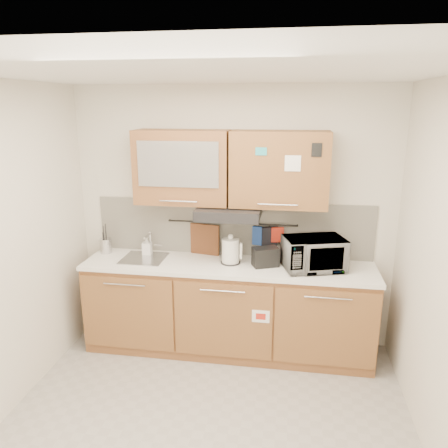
% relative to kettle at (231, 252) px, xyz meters
% --- Properties ---
extents(floor, '(3.20, 3.20, 0.00)m').
position_rel_kettle_xyz_m(floor, '(-0.02, -1.22, -1.04)').
color(floor, '#9E9993').
rests_on(floor, ground).
extents(ceiling, '(3.20, 3.20, 0.00)m').
position_rel_kettle_xyz_m(ceiling, '(-0.02, -1.22, 1.56)').
color(ceiling, white).
rests_on(ceiling, wall_back).
extents(wall_back, '(3.20, 0.00, 3.20)m').
position_rel_kettle_xyz_m(wall_back, '(-0.02, 0.28, 0.26)').
color(wall_back, silver).
rests_on(wall_back, ground).
extents(base_cabinet, '(2.80, 0.64, 0.88)m').
position_rel_kettle_xyz_m(base_cabinet, '(-0.02, -0.03, -0.63)').
color(base_cabinet, brown).
rests_on(base_cabinet, floor).
extents(countertop, '(2.82, 0.62, 0.04)m').
position_rel_kettle_xyz_m(countertop, '(-0.02, -0.03, -0.14)').
color(countertop, white).
rests_on(countertop, base_cabinet).
extents(backsplash, '(2.80, 0.02, 0.56)m').
position_rel_kettle_xyz_m(backsplash, '(-0.02, 0.27, 0.16)').
color(backsplash, silver).
rests_on(backsplash, countertop).
extents(upper_cabinets, '(1.82, 0.37, 0.70)m').
position_rel_kettle_xyz_m(upper_cabinets, '(-0.03, 0.10, 0.79)').
color(upper_cabinets, brown).
rests_on(upper_cabinets, wall_back).
extents(range_hood, '(0.60, 0.46, 0.10)m').
position_rel_kettle_xyz_m(range_hood, '(-0.02, 0.03, 0.38)').
color(range_hood, black).
rests_on(range_hood, upper_cabinets).
extents(sink, '(0.42, 0.40, 0.26)m').
position_rel_kettle_xyz_m(sink, '(-0.87, -0.01, -0.11)').
color(sink, silver).
rests_on(sink, countertop).
extents(utensil_rail, '(1.30, 0.02, 0.02)m').
position_rel_kettle_xyz_m(utensil_rail, '(-0.02, 0.23, 0.22)').
color(utensil_rail, black).
rests_on(utensil_rail, backsplash).
extents(utensil_crock, '(0.12, 0.12, 0.31)m').
position_rel_kettle_xyz_m(utensil_crock, '(-1.32, 0.10, -0.04)').
color(utensil_crock, silver).
rests_on(utensil_crock, countertop).
extents(kettle, '(0.21, 0.19, 0.29)m').
position_rel_kettle_xyz_m(kettle, '(0.00, 0.00, 0.00)').
color(kettle, silver).
rests_on(kettle, countertop).
extents(toaster, '(0.28, 0.22, 0.18)m').
position_rel_kettle_xyz_m(toaster, '(0.34, -0.03, -0.02)').
color(toaster, black).
rests_on(toaster, countertop).
extents(microwave, '(0.63, 0.52, 0.30)m').
position_rel_kettle_xyz_m(microwave, '(0.79, -0.03, 0.03)').
color(microwave, '#999999').
rests_on(microwave, countertop).
extents(soap_bottle, '(0.09, 0.10, 0.20)m').
position_rel_kettle_xyz_m(soap_bottle, '(-0.88, 0.10, -0.02)').
color(soap_bottle, '#999999').
rests_on(soap_bottle, countertop).
extents(cutting_board, '(0.31, 0.08, 0.38)m').
position_rel_kettle_xyz_m(cutting_board, '(-0.30, 0.21, 0.01)').
color(cutting_board, brown).
rests_on(cutting_board, utensil_rail).
extents(oven_mitt, '(0.12, 0.05, 0.19)m').
position_rel_kettle_xyz_m(oven_mitt, '(0.24, 0.21, 0.11)').
color(oven_mitt, '#214499').
rests_on(oven_mitt, utensil_rail).
extents(dark_pouch, '(0.16, 0.10, 0.24)m').
position_rel_kettle_xyz_m(dark_pouch, '(0.36, 0.21, 0.08)').
color(dark_pouch, black).
rests_on(dark_pouch, utensil_rail).
extents(pot_holder, '(0.12, 0.05, 0.15)m').
position_rel_kettle_xyz_m(pot_holder, '(0.44, 0.21, 0.13)').
color(pot_holder, red).
rests_on(pot_holder, utensil_rail).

